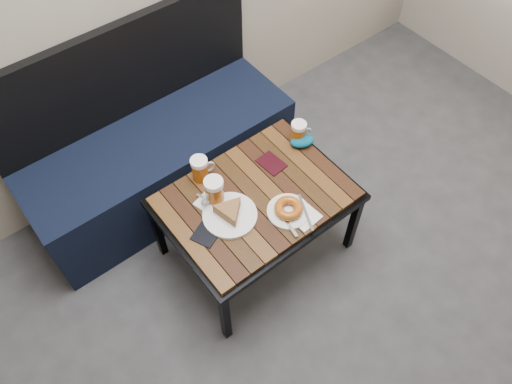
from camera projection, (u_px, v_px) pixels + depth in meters
room_shell at (485, 4)px, 0.91m from camera, size 4.00×4.00×4.00m
bench at (159, 156)px, 2.62m from camera, size 1.40×0.50×0.95m
cafe_table at (256, 201)px, 2.26m from camera, size 0.84×0.62×0.47m
beer_mug_left at (214, 191)px, 2.16m from camera, size 0.13×0.10×0.14m
beer_mug_centre at (200, 169)px, 2.24m from camera, size 0.12×0.08×0.13m
beer_mug_right at (299, 132)px, 2.37m from camera, size 0.11×0.09×0.12m
plate_pie at (230, 213)px, 2.14m from camera, size 0.24×0.24×0.07m
plate_bagel at (288, 210)px, 2.16m from camera, size 0.19×0.24×0.05m
napkin_left at (211, 202)px, 2.20m from camera, size 0.14×0.15×0.01m
napkin_right at (305, 217)px, 2.15m from camera, size 0.13×0.11×0.01m
passport_navy at (208, 231)px, 2.11m from camera, size 0.17×0.15×0.01m
passport_burgundy at (271, 163)px, 2.33m from camera, size 0.10×0.14×0.01m
knit_pouch at (302, 141)px, 2.38m from camera, size 0.14×0.12×0.05m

